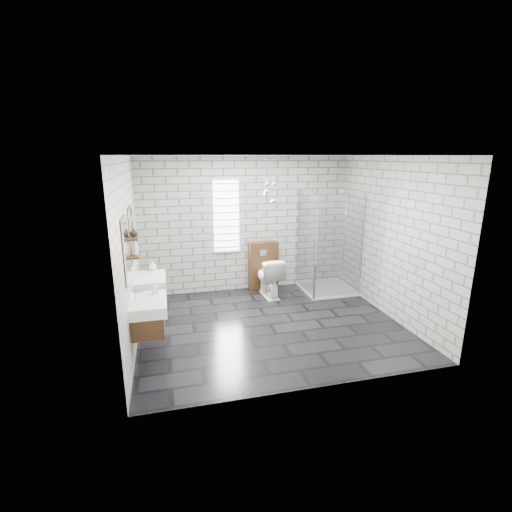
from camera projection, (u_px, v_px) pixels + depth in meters
name	position (u px, v px, depth m)	size (l,w,h in m)	color
floor	(270.00, 325.00, 6.13)	(4.20, 3.60, 0.02)	black
ceiling	(272.00, 155.00, 5.42)	(4.20, 3.60, 0.02)	white
wall_back	(246.00, 225.00, 7.47)	(4.20, 0.02, 2.70)	#A6A6A1
wall_front	(317.00, 282.00, 4.08)	(4.20, 0.02, 2.70)	#A6A6A1
wall_left	(129.00, 253.00, 5.28)	(0.02, 3.60, 2.70)	#A6A6A1
wall_right	(391.00, 238.00, 6.27)	(0.02, 3.60, 2.70)	#A6A6A1
vanity_left	(145.00, 307.00, 4.93)	(0.47, 0.70, 1.57)	#442915
vanity_right	(148.00, 282.00, 5.87)	(0.47, 0.70, 1.57)	#442915
shelf_lower	(135.00, 256.00, 5.26)	(0.14, 0.30, 0.03)	#442915
shelf_upper	(133.00, 238.00, 5.19)	(0.14, 0.30, 0.03)	#442915
window	(226.00, 216.00, 7.30)	(0.56, 0.05, 1.48)	white
cistern_panel	(263.00, 266.00, 7.67)	(0.60, 0.20, 1.00)	#442915
flush_plate	(265.00, 253.00, 7.49)	(0.18, 0.01, 0.12)	silver
shower_enclosure	(326.00, 268.00, 7.46)	(1.00, 1.00, 2.03)	white
pendant_cluster	(269.00, 190.00, 6.95)	(0.26, 0.25, 0.87)	silver
toilet	(269.00, 277.00, 7.29)	(0.44, 0.77, 0.78)	white
soap_bottle_a	(155.00, 287.00, 5.11)	(0.08, 0.08, 0.18)	#B2B2B2
soap_bottle_b	(152.00, 265.00, 6.15)	(0.13, 0.13, 0.17)	#B2B2B2
soap_bottle_c	(135.00, 247.00, 5.23)	(0.09, 0.09, 0.23)	#B2B2B2
vase	(134.00, 232.00, 5.23)	(0.11, 0.11, 0.11)	#B2B2B2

